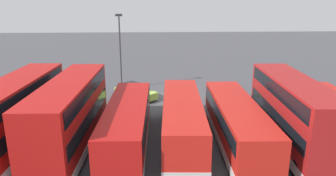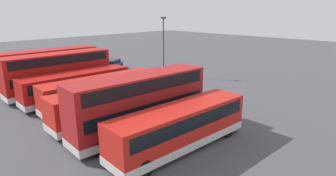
{
  "view_description": "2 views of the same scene",
  "coord_description": "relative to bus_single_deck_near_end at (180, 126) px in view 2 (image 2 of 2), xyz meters",
  "views": [
    {
      "loc": [
        1.99,
        29.54,
        9.37
      ],
      "look_at": [
        0.57,
        1.93,
        1.61
      ],
      "focal_mm": 32.89,
      "sensor_mm": 36.0,
      "label": 1
    },
    {
      "loc": [
        -22.39,
        23.47,
        9.07
      ],
      "look_at": [
        -2.79,
        3.67,
        1.23
      ],
      "focal_mm": 29.71,
      "sensor_mm": 36.0,
      "label": 2
    }
  ],
  "objects": [
    {
      "name": "bus_single_deck_fifth",
      "position": [
        14.63,
        -0.26,
        0.0
      ],
      "size": [
        2.9,
        11.19,
        2.95
      ],
      "color": "#B71411",
      "rests_on": "ground"
    },
    {
      "name": "bus_single_deck_fourth",
      "position": [
        10.94,
        -0.84,
        0.0
      ],
      "size": [
        3.24,
        11.54,
        2.95
      ],
      "color": "red",
      "rests_on": "ground"
    },
    {
      "name": "car_small_green",
      "position": [
        14.69,
        -10.92,
        -0.92
      ],
      "size": [
        4.49,
        4.53,
        1.43
      ],
      "color": "#A5D14C",
      "rests_on": "ground"
    },
    {
      "name": "lamp_post_tall",
      "position": [
        16.39,
        -14.49,
        3.14
      ],
      "size": [
        0.7,
        0.3,
        8.15
      ],
      "color": "#38383D",
      "rests_on": "ground"
    },
    {
      "name": "bus_double_decker_sixth",
      "position": [
        18.23,
        -0.09,
        0.83
      ],
      "size": [
        2.9,
        11.54,
        4.55
      ],
      "color": "#B71411",
      "rests_on": "ground"
    },
    {
      "name": "ground_plane",
      "position": [
        10.94,
        -10.73,
        -1.62
      ],
      "size": [
        140.0,
        140.0,
        0.0
      ],
      "primitive_type": "plane",
      "color": "#47474C"
    },
    {
      "name": "bus_single_deck_third",
      "position": [
        7.38,
        -0.08,
        0.0
      ],
      "size": [
        2.99,
        11.59,
        2.95
      ],
      "color": "red",
      "rests_on": "ground"
    },
    {
      "name": "bus_double_decker_second",
      "position": [
        3.79,
        0.27,
        0.83
      ],
      "size": [
        3.27,
        11.24,
        4.55
      ],
      "color": "#A51919",
      "rests_on": "ground"
    },
    {
      "name": "bus_double_decker_seventh",
      "position": [
        21.76,
        -0.73,
        0.83
      ],
      "size": [
        2.95,
        11.22,
        4.55
      ],
      "color": "#B71411",
      "rests_on": "ground"
    },
    {
      "name": "waste_bin_yellow",
      "position": [
        7.08,
        -11.05,
        -1.15
      ],
      "size": [
        0.6,
        0.6,
        0.95
      ],
      "primitive_type": "cylinder",
      "color": "yellow",
      "rests_on": "ground"
    },
    {
      "name": "bus_single_deck_near_end",
      "position": [
        0.0,
        0.0,
        0.0
      ],
      "size": [
        3.16,
        10.81,
        2.95
      ],
      "color": "red",
      "rests_on": "ground"
    },
    {
      "name": "car_hatchback_silver",
      "position": [
        25.55,
        -11.98,
        -0.92
      ],
      "size": [
        3.75,
        4.74,
        1.43
      ],
      "color": "#1E479E",
      "rests_on": "ground"
    }
  ]
}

